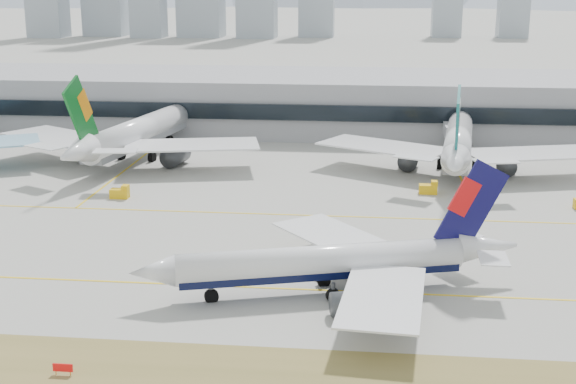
# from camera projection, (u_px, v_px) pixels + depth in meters

# --- Properties ---
(ground) EXTENTS (3000.00, 3000.00, 0.00)m
(ground) POSITION_uv_depth(u_px,v_px,m) (254.00, 274.00, 115.00)
(ground) COLOR #9B9A91
(ground) RESTS_ON ground
(taxiing_airliner) EXTENTS (52.13, 44.38, 17.92)m
(taxiing_airliner) POSITION_uv_depth(u_px,v_px,m) (335.00, 262.00, 107.27)
(taxiing_airliner) COLOR white
(taxiing_airliner) RESTS_ON ground
(widebody_eva) EXTENTS (63.26, 62.61, 22.86)m
(widebody_eva) POSITION_uv_depth(u_px,v_px,m) (133.00, 136.00, 183.35)
(widebody_eva) COLOR white
(widebody_eva) RESTS_ON ground
(widebody_cathay) EXTENTS (61.48, 60.56, 22.06)m
(widebody_cathay) POSITION_uv_depth(u_px,v_px,m) (458.00, 144.00, 174.92)
(widebody_cathay) COLOR white
(widebody_cathay) RESTS_ON ground
(terminal) EXTENTS (280.00, 43.10, 15.00)m
(terminal) POSITION_uv_depth(u_px,v_px,m) (315.00, 102.00, 223.26)
(terminal) COLOR gray
(terminal) RESTS_ON ground
(hold_sign_left) EXTENTS (2.20, 0.15, 1.35)m
(hold_sign_left) POSITION_uv_depth(u_px,v_px,m) (63.00, 368.00, 85.70)
(hold_sign_left) COLOR red
(hold_sign_left) RESTS_ON ground
(gse_b) EXTENTS (3.55, 2.00, 2.60)m
(gse_b) POSITION_uv_depth(u_px,v_px,m) (120.00, 193.00, 154.15)
(gse_b) COLOR #E9B10C
(gse_b) RESTS_ON ground
(gse_c) EXTENTS (3.55, 2.00, 2.60)m
(gse_c) POSITION_uv_depth(u_px,v_px,m) (429.00, 188.00, 157.32)
(gse_c) COLOR #E9B10C
(gse_c) RESTS_ON ground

